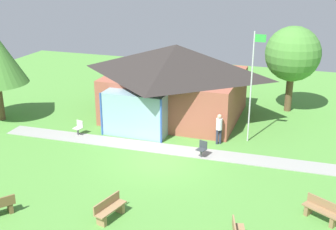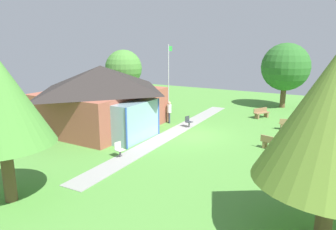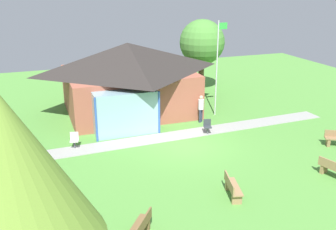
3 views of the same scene
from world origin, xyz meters
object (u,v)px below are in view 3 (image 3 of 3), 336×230
object	(u,v)px
tree_behind_pavilion_right	(202,43)
patio_chair_west	(74,141)
bench_front_left	(140,229)
bench_front_right	(335,170)
visitor_near_flagpole	(201,107)
tree_lawn_corner	(4,171)
pavilion	(128,77)
flagpole	(217,65)
bench_front_center	(232,188)
patio_chair_lawn_spare	(207,127)

from	to	relation	value
tree_behind_pavilion_right	patio_chair_west	bearing A→B (deg)	-143.39
bench_front_left	patio_chair_west	distance (m)	8.61
bench_front_right	visitor_near_flagpole	size ratio (longest dim) A/B	0.90
tree_behind_pavilion_right	tree_lawn_corner	world-z (taller)	tree_lawn_corner
pavilion	bench_front_left	bearing A→B (deg)	-103.03
bench_front_left	visitor_near_flagpole	world-z (taller)	visitor_near_flagpole
pavilion	tree_lawn_corner	distance (m)	16.78
flagpole	bench_front_right	size ratio (longest dim) A/B	3.94
bench_front_center	patio_chair_lawn_spare	bearing A→B (deg)	177.54
bench_front_left	tree_lawn_corner	world-z (taller)	tree_lawn_corner
bench_front_center	visitor_near_flagpole	world-z (taller)	visitor_near_flagpole
bench_front_left	tree_behind_pavilion_right	size ratio (longest dim) A/B	0.26
pavilion	bench_front_left	world-z (taller)	pavilion
bench_front_left	visitor_near_flagpole	distance (m)	12.02
pavilion	bench_front_left	size ratio (longest dim) A/B	6.21
patio_chair_west	visitor_near_flagpole	bearing A→B (deg)	-157.84
bench_front_left	bench_front_right	distance (m)	9.51
bench_front_center	bench_front_left	distance (m)	4.53
tree_lawn_corner	patio_chair_west	bearing A→B (deg)	75.89
flagpole	tree_behind_pavilion_right	size ratio (longest dim) A/B	1.09
flagpole	bench_front_center	size ratio (longest dim) A/B	3.94
bench_front_center	tree_lawn_corner	bearing A→B (deg)	-54.20
patio_chair_lawn_spare	visitor_near_flagpole	size ratio (longest dim) A/B	0.49
bench_front_right	flagpole	bearing A→B (deg)	171.15
flagpole	bench_front_left	world-z (taller)	flagpole
pavilion	tree_lawn_corner	xyz separation A→B (m)	(-6.86, -15.21, 1.75)
pavilion	bench_front_left	distance (m)	13.92
visitor_near_flagpole	patio_chair_lawn_spare	bearing A→B (deg)	42.84
bench_front_right	tree_behind_pavilion_right	world-z (taller)	tree_behind_pavilion_right
patio_chair_west	patio_chair_lawn_spare	distance (m)	7.54
patio_chair_lawn_spare	pavilion	bearing A→B (deg)	-43.80
bench_front_left	tree_lawn_corner	xyz separation A→B (m)	(-3.76, -1.79, 3.77)
bench_front_right	visitor_near_flagpole	xyz separation A→B (m)	(-2.63, 8.71, 0.62)
patio_chair_lawn_spare	tree_lawn_corner	world-z (taller)	tree_lawn_corner
bench_front_right	bench_front_left	bearing A→B (deg)	-98.47
flagpole	visitor_near_flagpole	bearing A→B (deg)	-148.57
tree_behind_pavilion_right	tree_lawn_corner	bearing A→B (deg)	-126.47
visitor_near_flagpole	tree_lawn_corner	xyz separation A→B (m)	(-10.57, -11.67, 3.15)
patio_chair_west	tree_behind_pavilion_right	xyz separation A→B (m)	(11.17, 8.30, 3.43)
visitor_near_flagpole	tree_behind_pavilion_right	bearing A→B (deg)	-148.64
flagpole	patio_chair_lawn_spare	size ratio (longest dim) A/B	7.15
flagpole	visitor_near_flagpole	xyz separation A→B (m)	(-1.49, -0.91, -2.35)
bench_front_center	patio_chair_lawn_spare	distance (m)	6.91
bench_front_center	tree_lawn_corner	world-z (taller)	tree_lawn_corner
patio_chair_lawn_spare	tree_behind_pavilion_right	bearing A→B (deg)	-96.86
flagpole	tree_lawn_corner	size ratio (longest dim) A/B	0.98
bench_front_left	bench_front_right	world-z (taller)	same
flagpole	visitor_near_flagpole	size ratio (longest dim) A/B	3.54
bench_front_right	visitor_near_flagpole	bearing A→B (deg)	-178.78
patio_chair_west	tree_lawn_corner	xyz separation A→B (m)	(-2.59, -10.32, 3.76)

